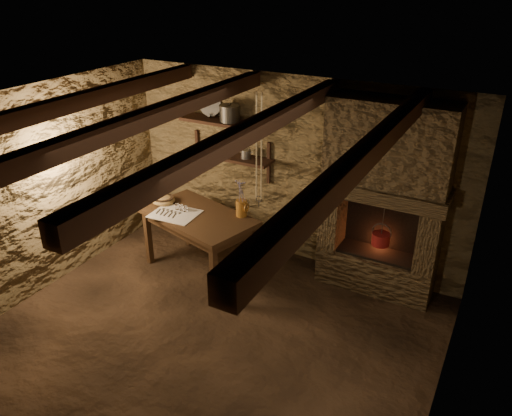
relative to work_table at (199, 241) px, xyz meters
The scene contains 25 objects.
floor 1.40m from the work_table, 53.09° to the right, with size 4.50×4.50×0.00m, color black.
back_wall 1.45m from the work_table, 49.54° to the left, with size 4.50×0.04×2.40m, color brown.
front_wall 3.26m from the work_table, 75.39° to the right, with size 4.50×0.04×2.40m, color brown.
left_wall 1.96m from the work_table, 143.76° to the right, with size 0.04×4.00×2.40m, color brown.
right_wall 3.32m from the work_table, 19.23° to the right, with size 0.04×4.00×2.40m, color brown.
ceiling 2.38m from the work_table, 53.09° to the right, with size 4.50×4.00×0.04m, color black.
beam_far_left 2.27m from the work_table, 123.40° to the right, with size 0.14×3.95×0.16m, color black.
beam_mid_left 2.18m from the work_table, 74.31° to the right, with size 0.14×3.95×0.16m, color black.
beam_mid_right 2.52m from the work_table, 39.31° to the right, with size 0.14×3.95×0.16m, color black.
beam_far_right 3.15m from the work_table, 24.83° to the right, with size 0.14×3.95×0.16m, color black.
shelf_lower 1.17m from the work_table, 93.77° to the left, with size 1.25×0.30×0.04m, color black.
shelf_upper 1.53m from the work_table, 93.77° to the left, with size 1.25×0.30×0.04m, color black.
hearth 2.31m from the work_table, 19.00° to the left, with size 1.43×0.51×2.30m.
work_table is the anchor object (origin of this frame).
linen_cloth 0.47m from the work_table, 153.70° to the right, with size 0.56×0.45×0.01m, color beige.
pewter_cutlery_row 0.48m from the work_table, 150.54° to the right, with size 0.47×0.18×0.01m, color gray, non-canonical shape.
drinking_glasses 0.48m from the work_table, behind, with size 0.18×0.05×0.07m, color white, non-canonical shape.
stoneware_jug 0.78m from the work_table, 24.80° to the left, with size 0.16×0.15×0.47m.
wooden_bowl 0.71m from the work_table, behind, with size 0.30×0.30×0.10m, color #9D7B44.
iron_stockpot 1.63m from the work_table, 89.27° to the left, with size 0.25×0.25×0.19m, color #2E2C29.
tin_pan 1.75m from the work_table, 110.97° to the left, with size 0.28×0.28×0.04m, color gray.
small_kettle 1.25m from the work_table, 73.04° to the left, with size 0.17×0.13×0.18m, color gray, non-canonical shape.
rusty_tin 1.25m from the work_table, 110.38° to the left, with size 0.09×0.09×0.09m, color #502810.
red_pot 2.21m from the work_table, 17.46° to the left, with size 0.23×0.21×0.54m.
hanging_ropes 1.61m from the work_table, ahead, with size 0.08×0.08×1.20m, color beige, non-canonical shape.
Camera 1 is at (2.42, -3.38, 3.51)m, focal length 35.00 mm.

